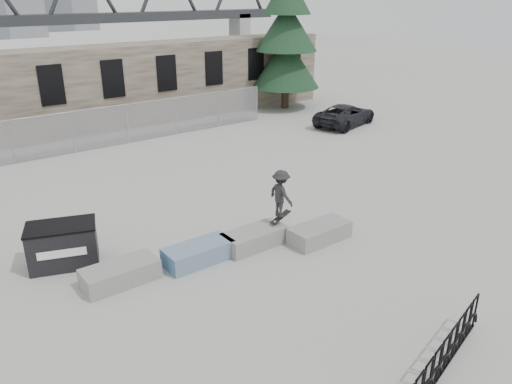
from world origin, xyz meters
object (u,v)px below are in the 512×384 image
planter_far_left (120,273)px  skateboarder (281,194)px  planter_center_right (254,238)px  spruce_tree (286,32)px  planter_offset (320,232)px  bike_rack (444,356)px  planter_center_left (199,253)px  suv (345,115)px  dumpster (63,245)px

planter_far_left → skateboarder: bearing=-6.5°
planter_center_right → spruce_tree: 20.06m
planter_offset → skateboarder: 1.73m
bike_rack → skateboarder: bearing=79.5°
planter_center_left → suv: suv is taller
planter_center_left → planter_center_right: size_ratio=1.00×
planter_center_right → suv: bearing=33.4°
dumpster → planter_center_left: bearing=-14.9°
spruce_tree → skateboarder: (-12.35, -14.35, -3.32)m
planter_far_left → suv: bearing=25.3°
planter_center_left → planter_center_right: same height
planter_center_left → planter_center_right: (1.84, -0.22, 0.00)m
planter_offset → skateboarder: skateboarder is taller
planter_offset → suv: bearing=40.4°
planter_far_left → planter_center_right: size_ratio=1.00×
planter_center_left → planter_offset: 3.86m
planter_offset → planter_center_left: bearing=162.6°
planter_offset → skateboarder: bearing=134.9°
planter_center_left → planter_far_left: bearing=172.7°
planter_center_left → planter_center_right: bearing=-6.8°
planter_center_left → bike_rack: 7.10m
spruce_tree → planter_far_left: bearing=-141.6°
suv → skateboarder: skateboarder is taller
bike_rack → skateboarder: 6.83m
dumpster → spruce_tree: spruce_tree is taller
bike_rack → skateboarder: skateboarder is taller
suv → planter_center_left: bearing=105.4°
planter_center_left → planter_offset: (3.68, -1.16, 0.00)m
bike_rack → suv: 20.36m
skateboarder → planter_offset: bearing=-134.7°
planter_center_left → spruce_tree: 21.18m
planter_offset → bike_rack: 6.13m
dumpster → spruce_tree: 22.22m
planter_far_left → skateboarder: (5.06, -0.57, 1.22)m
planter_center_left → bike_rack: bearing=-77.1°
spruce_tree → suv: 7.04m
bike_rack → planter_center_left: bearing=102.9°
dumpster → bike_rack: bearing=-42.6°
planter_center_left → planter_offset: bearing=-17.4°
planter_far_left → suv: 19.04m
spruce_tree → planter_offset: bearing=-127.0°
planter_center_right → bike_rack: bearing=-92.1°
bike_rack → spruce_tree: bearing=57.1°
planter_center_left → dumpster: (-3.12, 2.17, 0.33)m
planter_center_left → spruce_tree: size_ratio=0.17×
planter_far_left → planter_center_right: bearing=-7.1°
planter_offset → dumpster: 7.58m
planter_center_left → suv: (14.96, 8.43, 0.32)m
planter_far_left → planter_offset: 6.10m
planter_center_left → bike_rack: bike_rack is taller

